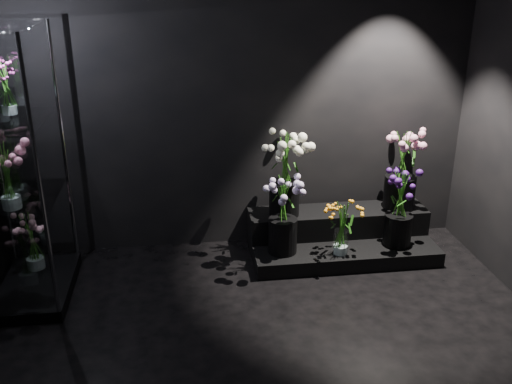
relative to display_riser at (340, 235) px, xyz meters
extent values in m
plane|color=black|center=(-0.84, 0.32, 1.25)|extent=(4.00, 0.00, 4.00)
cube|color=black|center=(0.00, -0.08, -0.08)|extent=(1.60, 0.71, 0.13)
cube|color=black|center=(0.00, 0.10, 0.10)|extent=(1.60, 0.35, 0.22)
cube|color=black|center=(-2.54, -0.36, -0.10)|extent=(0.55, 0.92, 0.09)
cube|color=white|center=(-2.54, -0.36, 0.64)|extent=(0.49, 0.86, 0.01)
cube|color=white|center=(-2.54, -0.36, 1.23)|extent=(0.49, 0.86, 0.01)
cylinder|color=white|center=(-0.08, -0.31, 0.09)|extent=(0.13, 0.13, 0.21)
cylinder|color=black|center=(-0.56, -0.21, 0.14)|extent=(0.24, 0.24, 0.30)
cylinder|color=black|center=(0.45, -0.21, 0.13)|extent=(0.24, 0.24, 0.28)
cylinder|color=black|center=(-0.50, 0.06, 0.36)|extent=(0.26, 0.26, 0.30)
cylinder|color=black|center=(0.55, 0.08, 0.36)|extent=(0.28, 0.28, 0.30)
cylinder|color=white|center=(-2.57, -0.53, 0.77)|extent=(0.14, 0.14, 0.26)
cylinder|color=white|center=(-2.57, -0.20, 1.34)|extent=(0.11, 0.11, 0.19)
cylinder|color=white|center=(-2.58, -0.14, 0.08)|extent=(0.15, 0.15, 0.26)
camera|label=1|loc=(-1.36, -4.43, 2.25)|focal=40.00mm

